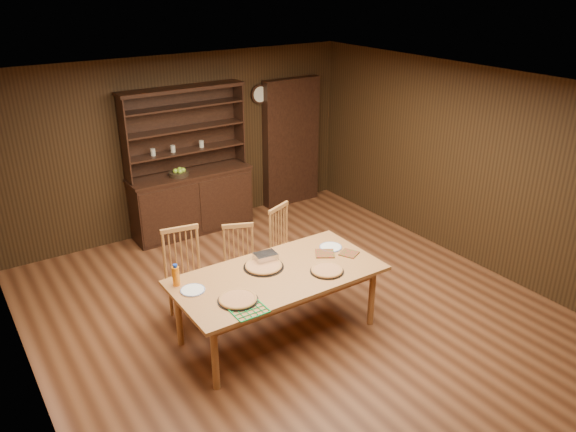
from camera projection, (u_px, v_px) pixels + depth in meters
floor at (294, 313)px, 6.52m from camera, size 6.00×6.00×0.00m
room_shell at (295, 186)px, 5.89m from camera, size 6.00×6.00×6.00m
china_hutch at (191, 194)px, 8.39m from camera, size 1.84×0.52×2.17m
doorway at (291, 142)px, 9.28m from camera, size 1.00×0.18×2.10m
wall_clock at (260, 94)px, 8.70m from camera, size 0.30×0.05×0.30m
dining_table at (278, 279)px, 5.90m from camera, size 2.19×1.10×0.75m
chair_left at (185, 272)px, 6.26m from camera, size 0.51×0.50×1.08m
chair_center at (240, 261)px, 6.64m from camera, size 0.50×0.49×0.95m
chair_right at (285, 243)px, 7.00m from camera, size 0.54×0.53×1.02m
pizza_left at (238, 299)px, 5.38m from camera, size 0.40×0.40×0.04m
pizza_right at (327, 270)px, 5.90m from camera, size 0.36×0.36×0.04m
pizza_center at (264, 266)px, 5.98m from camera, size 0.43×0.43×0.04m
cooling_rack at (247, 309)px, 5.25m from camera, size 0.32×0.32×0.01m
plate_left at (193, 290)px, 5.55m from camera, size 0.25×0.25×0.02m
plate_right at (331, 247)px, 6.41m from camera, size 0.26×0.26×0.02m
foil_dish at (266, 257)px, 6.10m from camera, size 0.25×0.19×0.09m
juice_bottle at (176, 276)px, 5.61m from camera, size 0.07×0.07×0.24m
pot_holder_a at (349, 253)px, 6.27m from camera, size 0.25×0.25×0.01m
pot_holder_b at (325, 254)px, 6.27m from camera, size 0.29×0.29×0.02m
fruit_bowl at (179, 173)px, 8.08m from camera, size 0.29×0.29×0.12m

